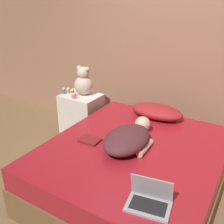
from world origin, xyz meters
name	(u,v)px	position (x,y,z in m)	size (l,w,h in m)	color
ground_plane	(133,190)	(0.00, 0.00, 0.00)	(12.00, 12.00, 0.00)	brown
wall_back	(183,44)	(0.00, 1.18, 1.30)	(8.00, 0.06, 2.60)	#996B51
bed	(134,169)	(0.00, 0.00, 0.26)	(1.58, 1.80, 0.52)	brown
nightstand	(82,117)	(-1.10, 0.61, 0.31)	(0.50, 0.39, 0.63)	silver
pillow	(157,111)	(-0.08, 0.70, 0.59)	(0.62, 0.33, 0.15)	maroon
person_lying	(129,138)	(-0.05, -0.01, 0.60)	(0.41, 0.74, 0.17)	#4C2328
laptop	(150,199)	(0.42, -0.62, 0.56)	(0.32, 0.24, 0.20)	#9E9EA3
teddy_bear	(84,82)	(-1.08, 0.66, 0.79)	(0.25, 0.25, 0.38)	beige
bottle_orange	(72,92)	(-1.22, 0.59, 0.65)	(0.04, 0.04, 0.06)	orange
bottle_pink	(73,96)	(-1.10, 0.46, 0.66)	(0.05, 0.05, 0.07)	pink
bottle_red	(73,93)	(-1.15, 0.52, 0.68)	(0.03, 0.03, 0.10)	#B72D2D
bottle_blue	(64,91)	(-1.32, 0.53, 0.67)	(0.03, 0.03, 0.08)	#3866B2
bottle_amber	(68,91)	(-1.29, 0.59, 0.66)	(0.04, 0.04, 0.07)	gold
book	(90,140)	(-0.42, -0.14, 0.53)	(0.20, 0.15, 0.02)	maroon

